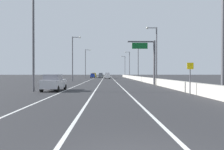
# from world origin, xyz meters

# --- Properties ---
(ground_plane) EXTENTS (320.00, 320.00, 0.00)m
(ground_plane) POSITION_xyz_m (0.00, 64.00, 0.00)
(ground_plane) COLOR #2D2D30
(lane_stripe_left) EXTENTS (0.16, 130.00, 0.00)m
(lane_stripe_left) POSITION_xyz_m (-5.50, 55.00, 0.00)
(lane_stripe_left) COLOR silver
(lane_stripe_left) RESTS_ON ground_plane
(lane_stripe_center) EXTENTS (0.16, 130.00, 0.00)m
(lane_stripe_center) POSITION_xyz_m (-2.00, 55.00, 0.00)
(lane_stripe_center) COLOR silver
(lane_stripe_center) RESTS_ON ground_plane
(lane_stripe_right) EXTENTS (0.16, 130.00, 0.00)m
(lane_stripe_right) POSITION_xyz_m (1.50, 55.00, 0.00)
(lane_stripe_right) COLOR silver
(lane_stripe_right) RESTS_ON ground_plane
(jersey_barrier_right) EXTENTS (0.60, 120.00, 1.10)m
(jersey_barrier_right) POSITION_xyz_m (7.95, 40.00, 0.55)
(jersey_barrier_right) COLOR #B2ADA3
(jersey_barrier_right) RESTS_ON ground_plane
(overhead_sign_gantry) EXTENTS (4.68, 0.36, 7.50)m
(overhead_sign_gantry) POSITION_xyz_m (6.61, 29.10, 4.73)
(overhead_sign_gantry) COLOR #47474C
(overhead_sign_gantry) RESTS_ON ground_plane
(speed_advisory_sign) EXTENTS (0.60, 0.11, 3.00)m
(speed_advisory_sign) POSITION_xyz_m (7.05, 14.11, 1.76)
(speed_advisory_sign) COLOR #4C4C51
(speed_advisory_sign) RESTS_ON ground_plane
(lamp_post_right_near) EXTENTS (2.14, 0.44, 10.90)m
(lamp_post_right_near) POSITION_xyz_m (8.52, 11.85, 6.21)
(lamp_post_right_near) COLOR #4C4C51
(lamp_post_right_near) RESTS_ON ground_plane
(lamp_post_right_second) EXTENTS (2.14, 0.44, 10.90)m
(lamp_post_right_second) POSITION_xyz_m (8.66, 33.76, 6.21)
(lamp_post_right_second) COLOR #4C4C51
(lamp_post_right_second) RESTS_ON ground_plane
(lamp_post_right_third) EXTENTS (2.14, 0.44, 10.90)m
(lamp_post_right_third) POSITION_xyz_m (8.61, 55.67, 6.21)
(lamp_post_right_third) COLOR #4C4C51
(lamp_post_right_third) RESTS_ON ground_plane
(lamp_post_right_fourth) EXTENTS (2.14, 0.44, 10.90)m
(lamp_post_right_fourth) POSITION_xyz_m (8.50, 77.58, 6.21)
(lamp_post_right_fourth) COLOR #4C4C51
(lamp_post_right_fourth) RESTS_ON ground_plane
(lamp_post_right_fifth) EXTENTS (2.14, 0.44, 10.90)m
(lamp_post_right_fifth) POSITION_xyz_m (8.66, 99.49, 6.21)
(lamp_post_right_fifth) COLOR #4C4C51
(lamp_post_right_fifth) RESTS_ON ground_plane
(lamp_post_left_near) EXTENTS (2.14, 0.44, 10.90)m
(lamp_post_left_near) POSITION_xyz_m (-8.41, 17.85, 6.21)
(lamp_post_left_near) COLOR #4C4C51
(lamp_post_left_near) RESTS_ON ground_plane
(lamp_post_left_mid) EXTENTS (2.14, 0.44, 10.90)m
(lamp_post_left_mid) POSITION_xyz_m (-8.71, 44.14, 6.21)
(lamp_post_left_mid) COLOR #4C4C51
(lamp_post_left_mid) RESTS_ON ground_plane
(lamp_post_left_far) EXTENTS (2.14, 0.44, 10.90)m
(lamp_post_left_far) POSITION_xyz_m (-8.42, 70.44, 6.21)
(lamp_post_left_far) COLOR #4C4C51
(lamp_post_left_far) RESTS_ON ground_plane
(car_white_0) EXTENTS (1.88, 4.75, 2.13)m
(car_white_0) POSITION_xyz_m (-0.49, 66.81, 1.06)
(car_white_0) COLOR white
(car_white_0) RESTS_ON ground_plane
(car_blue_1) EXTENTS (1.92, 4.27, 1.86)m
(car_blue_1) POSITION_xyz_m (-6.51, 78.78, 0.93)
(car_blue_1) COLOR #1E389E
(car_blue_1) RESTS_ON ground_plane
(car_silver_2) EXTENTS (2.08, 4.22, 1.88)m
(car_silver_2) POSITION_xyz_m (-6.69, 18.80, 0.94)
(car_silver_2) COLOR #B7B7BC
(car_silver_2) RESTS_ON ground_plane
(car_yellow_3) EXTENTS (1.89, 4.69, 2.09)m
(car_yellow_3) POSITION_xyz_m (-6.44, 86.91, 1.04)
(car_yellow_3) COLOR gold
(car_yellow_3) RESTS_ON ground_plane
(car_gray_4) EXTENTS (1.87, 4.83, 2.05)m
(car_gray_4) POSITION_xyz_m (-3.32, 84.36, 1.02)
(car_gray_4) COLOR slate
(car_gray_4) RESTS_ON ground_plane
(car_green_5) EXTENTS (2.06, 4.86, 1.87)m
(car_green_5) POSITION_xyz_m (-0.37, 90.59, 0.93)
(car_green_5) COLOR #196033
(car_green_5) RESTS_ON ground_plane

